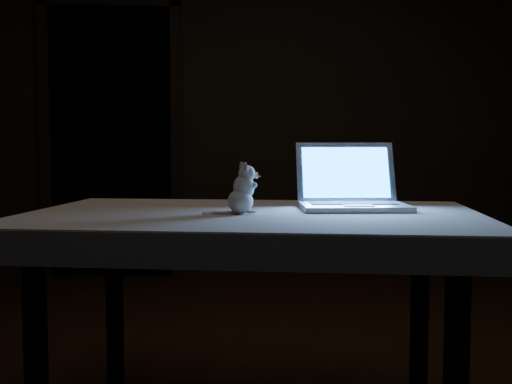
{
  "coord_description": "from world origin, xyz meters",
  "views": [
    {
      "loc": [
        -0.41,
        -2.47,
        1.0
      ],
      "look_at": [
        -0.23,
        -0.31,
        0.85
      ],
      "focal_mm": 45.0,
      "sensor_mm": 36.0,
      "label": 1
    }
  ],
  "objects": [
    {
      "name": "doorway",
      "position": [
        -1.1,
        2.5,
        1.06
      ],
      "size": [
        1.06,
        0.36,
        2.13
      ],
      "primitive_type": null,
      "color": "black",
      "rests_on": "back_wall"
    },
    {
      "name": "tablecloth",
      "position": [
        -0.23,
        -0.26,
        0.73
      ],
      "size": [
        1.67,
        1.24,
        0.1
      ],
      "primitive_type": null,
      "rotation": [
        0.0,
        0.0,
        -0.15
      ],
      "color": "beige",
      "rests_on": "table"
    },
    {
      "name": "laptop",
      "position": [
        0.13,
        -0.23,
        0.9
      ],
      "size": [
        0.39,
        0.34,
        0.25
      ],
      "primitive_type": null,
      "rotation": [
        0.0,
        0.0,
        -0.04
      ],
      "color": "silver",
      "rests_on": "tablecloth"
    },
    {
      "name": "back_wall",
      "position": [
        0.0,
        2.5,
        1.3
      ],
      "size": [
        4.5,
        0.04,
        2.6
      ],
      "primitive_type": "cube",
      "color": "black",
      "rests_on": "ground"
    },
    {
      "name": "table",
      "position": [
        -0.24,
        -0.3,
        0.38
      ],
      "size": [
        1.59,
        1.18,
        0.77
      ],
      "primitive_type": null,
      "rotation": [
        0.0,
        0.0,
        -0.19
      ],
      "color": "black",
      "rests_on": "floor"
    },
    {
      "name": "plush_mouse",
      "position": [
        -0.29,
        -0.34,
        0.86
      ],
      "size": [
        0.14,
        0.14,
        0.17
      ],
      "primitive_type": null,
      "rotation": [
        0.0,
        0.0,
        0.1
      ],
      "color": "silver",
      "rests_on": "tablecloth"
    }
  ]
}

